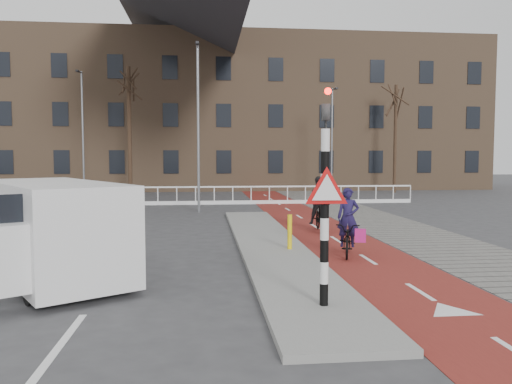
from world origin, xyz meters
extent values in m
plane|color=#38383A|center=(0.00, 0.00, 0.00)|extent=(120.00, 120.00, 0.00)
cube|color=maroon|center=(1.50, 10.00, 0.01)|extent=(2.50, 60.00, 0.01)
cube|color=slate|center=(4.30, 10.00, 0.01)|extent=(3.00, 60.00, 0.01)
cube|color=gray|center=(-0.70, 4.00, 0.06)|extent=(1.80, 16.00, 0.12)
cylinder|color=black|center=(-0.60, -2.00, 1.56)|extent=(0.14, 0.14, 2.88)
imported|color=black|center=(-0.60, -2.00, 3.40)|extent=(0.13, 0.16, 0.80)
cylinder|color=#FF0C05|center=(-0.60, -2.14, 3.58)|extent=(0.11, 0.02, 0.11)
cylinder|color=yellow|center=(-0.30, 3.03, 0.58)|extent=(0.12, 0.12, 0.91)
imported|color=black|center=(1.13, 2.51, 0.45)|extent=(1.04, 1.76, 0.87)
imported|color=#1C153E|center=(1.13, 2.51, 1.01)|extent=(0.63, 0.51, 1.52)
cube|color=#BE1A75|center=(1.29, 1.98, 0.62)|extent=(0.31, 0.24, 0.33)
imported|color=black|center=(1.38, 6.64, 0.53)|extent=(0.61, 1.78, 1.05)
imported|color=black|center=(1.38, 6.64, 1.07)|extent=(0.84, 0.67, 1.65)
cube|color=silver|center=(-5.65, 0.73, 1.09)|extent=(4.08, 5.02, 1.89)
cube|color=#1E8D27|center=(-6.61, 0.73, 0.99)|extent=(1.60, 2.59, 0.55)
cube|color=#1E8D27|center=(-4.70, 0.73, 0.99)|extent=(1.60, 2.59, 0.55)
cube|color=black|center=(-5.65, -1.29, 1.49)|extent=(1.48, 0.93, 0.90)
cylinder|color=black|center=(-5.50, -1.06, 0.33)|extent=(0.55, 0.69, 0.66)
cylinder|color=black|center=(-4.13, -0.22, 0.33)|extent=(0.55, 0.69, 0.66)
cylinder|color=black|center=(-5.81, 2.52, 0.33)|extent=(0.55, 0.69, 0.66)
cube|color=silver|center=(-5.00, 17.00, 0.95)|extent=(28.00, 0.08, 0.08)
cube|color=silver|center=(-5.00, 17.00, 0.10)|extent=(28.00, 0.10, 0.20)
cube|color=#7F6047|center=(-3.00, 32.00, 6.00)|extent=(46.00, 10.00, 12.00)
cylinder|color=black|center=(-7.34, 23.39, 4.19)|extent=(0.27, 0.27, 8.38)
cylinder|color=black|center=(11.09, 24.70, 3.84)|extent=(0.23, 0.23, 7.68)
cylinder|color=slate|center=(-2.79, 13.26, 3.82)|extent=(0.12, 0.12, 7.63)
cylinder|color=slate|center=(-10.05, 22.36, 3.92)|extent=(0.12, 0.12, 7.85)
cylinder|color=slate|center=(5.98, 22.88, 3.56)|extent=(0.12, 0.12, 7.11)
camera|label=1|loc=(-2.55, -9.88, 2.55)|focal=35.00mm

